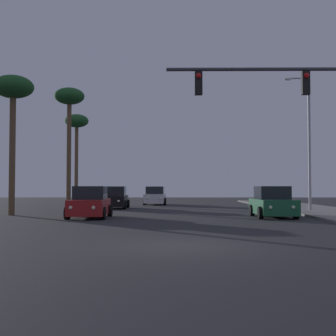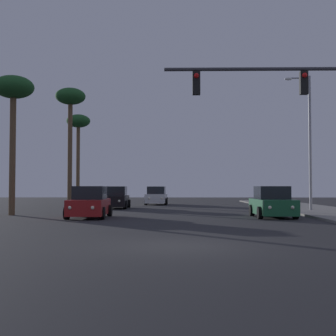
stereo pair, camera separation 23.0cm
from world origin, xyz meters
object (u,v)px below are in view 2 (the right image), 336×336
at_px(traffic_light_mast, 315,106).
at_px(palm_tree_far, 78,126).
at_px(palm_tree_mid, 70,104).
at_px(palm_tree_near, 13,94).
at_px(car_green, 272,203).
at_px(street_lamp, 308,135).
at_px(car_red, 89,203).
at_px(car_white, 156,196).
at_px(car_black, 115,198).

height_order(traffic_light_mast, palm_tree_far, palm_tree_far).
relative_size(palm_tree_mid, palm_tree_near, 1.17).
xyz_separation_m(car_green, street_lamp, (3.66, 6.01, 4.36)).
bearing_deg(palm_tree_mid, street_lamp, -18.24).
bearing_deg(palm_tree_mid, palm_tree_far, 98.34).
bearing_deg(car_green, car_red, 1.41).
height_order(car_white, palm_tree_near, palm_tree_near).
distance_m(car_white, palm_tree_far, 11.35).
bearing_deg(car_black, palm_tree_far, -66.25).
xyz_separation_m(car_red, traffic_light_mast, (10.02, -6.82, 4.02)).
height_order(car_red, palm_tree_near, palm_tree_near).
bearing_deg(car_black, car_white, -111.35).
distance_m(car_red, palm_tree_far, 23.89).
xyz_separation_m(car_white, palm_tree_far, (-8.11, 3.63, 7.06)).
bearing_deg(palm_tree_mid, car_black, -19.24).
bearing_deg(car_red, palm_tree_far, -78.33).
height_order(car_white, traffic_light_mast, traffic_light_mast).
height_order(car_green, palm_tree_mid, palm_tree_mid).
bearing_deg(car_red, palm_tree_near, -25.76).
xyz_separation_m(street_lamp, palm_tree_near, (-18.40, -4.29, 1.96)).
height_order(car_red, car_black, same).
bearing_deg(palm_tree_far, car_white, -24.12).
relative_size(traffic_light_mast, palm_tree_far, 0.94).
relative_size(car_green, car_red, 1.00).
relative_size(car_white, traffic_light_mast, 0.52).
distance_m(car_red, car_black, 10.86).
bearing_deg(palm_tree_mid, traffic_light_mast, -53.86).
relative_size(traffic_light_mast, street_lamp, 0.94).
bearing_deg(palm_tree_far, car_black, -64.97).
bearing_deg(palm_tree_near, car_red, -23.92).
distance_m(car_green, street_lamp, 8.28).
xyz_separation_m(car_green, palm_tree_mid, (-13.67, 11.72, 7.56)).
xyz_separation_m(car_white, traffic_light_mast, (7.24, -25.38, 4.02)).
bearing_deg(car_white, palm_tree_far, -22.12).
xyz_separation_m(street_lamp, palm_tree_mid, (-17.33, 5.71, 3.20)).
distance_m(palm_tree_far, palm_tree_near, 20.02).
height_order(traffic_light_mast, street_lamp, street_lamp).
bearing_deg(car_black, palm_tree_near, 59.21).
height_order(car_black, street_lamp, street_lamp).
relative_size(palm_tree_far, palm_tree_near, 1.10).
height_order(street_lamp, palm_tree_near, street_lamp).
bearing_deg(palm_tree_mid, car_red, -72.41).
bearing_deg(car_green, palm_tree_mid, -41.94).
xyz_separation_m(car_black, traffic_light_mast, (10.06, -17.68, 4.02)).
bearing_deg(car_red, car_black, -91.64).
distance_m(car_white, palm_tree_mid, 11.91).
bearing_deg(car_red, palm_tree_mid, -74.25).
relative_size(car_white, palm_tree_far, 0.48).
distance_m(car_black, palm_tree_far, 14.37).
xyz_separation_m(car_black, palm_tree_mid, (-3.83, 1.34, 7.56)).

